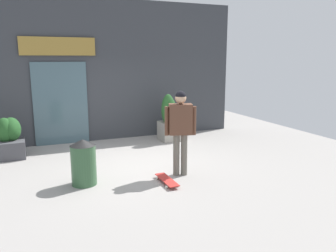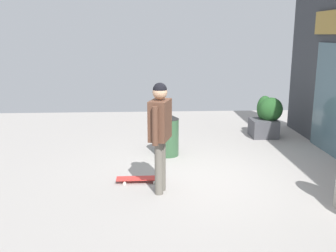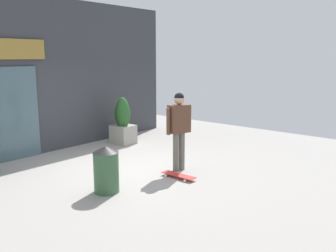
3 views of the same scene
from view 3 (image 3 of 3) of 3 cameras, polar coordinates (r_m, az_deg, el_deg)
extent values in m
plane|color=#9E9993|center=(8.44, -5.83, -6.42)|extent=(12.00, 12.00, 0.00)
cube|color=#383A3F|center=(10.24, -16.98, 7.61)|extent=(7.64, 0.25, 4.00)
cube|color=#47606B|center=(9.48, -23.54, 1.67)|extent=(1.44, 0.06, 2.26)
cube|color=olive|center=(9.38, -24.09, 10.99)|extent=(1.95, 0.05, 0.48)
cylinder|color=#666056|center=(8.11, 2.18, -3.93)|extent=(0.13, 0.13, 0.86)
cylinder|color=#666056|center=(8.02, 1.24, -4.09)|extent=(0.13, 0.13, 0.86)
cube|color=brown|center=(7.91, 1.74, 1.16)|extent=(0.51, 0.38, 0.61)
cylinder|color=brown|center=(8.07, 3.35, 1.10)|extent=(0.09, 0.09, 0.58)
cylinder|color=brown|center=(7.76, 0.07, 0.73)|extent=(0.09, 0.09, 0.58)
sphere|color=tan|center=(7.84, 1.76, 4.20)|extent=(0.22, 0.22, 0.22)
sphere|color=black|center=(7.84, 1.76, 4.48)|extent=(0.21, 0.21, 0.21)
cube|color=red|center=(7.65, 1.66, -7.69)|extent=(0.21, 0.78, 0.02)
cylinder|color=silver|center=(7.60, 3.68, -8.14)|extent=(0.03, 0.05, 0.05)
cylinder|color=silver|center=(7.43, 2.65, -8.59)|extent=(0.03, 0.05, 0.05)
cylinder|color=silver|center=(7.89, 0.72, -7.40)|extent=(0.03, 0.05, 0.05)
cylinder|color=silver|center=(7.73, -0.33, -7.81)|extent=(0.03, 0.05, 0.05)
cube|color=gray|center=(10.62, -7.05, -1.31)|extent=(0.54, 0.63, 0.54)
ellipsoid|color=#235123|center=(10.40, -7.03, 1.80)|extent=(0.41, 0.38, 0.77)
ellipsoid|color=#235123|center=(10.39, -7.12, 2.06)|extent=(0.39, 0.38, 0.89)
ellipsoid|color=#235123|center=(10.65, -7.33, 1.95)|extent=(0.38, 0.42, 0.75)
cylinder|color=#335938|center=(6.90, -9.67, -7.18)|extent=(0.47, 0.47, 0.77)
cone|color=black|center=(6.78, -9.79, -3.63)|extent=(0.48, 0.48, 0.12)
camera|label=1|loc=(3.57, 59.46, 3.41)|focal=35.92mm
camera|label=2|loc=(12.70, 18.95, 10.01)|focal=41.28mm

